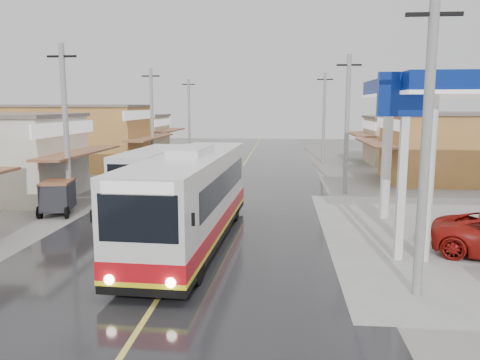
{
  "coord_description": "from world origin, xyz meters",
  "views": [
    {
      "loc": [
        3.25,
        -12.54,
        5.16
      ],
      "look_at": [
        1.52,
        6.87,
        2.03
      ],
      "focal_mm": 35.0,
      "sensor_mm": 36.0,
      "label": 1
    }
  ],
  "objects_px": {
    "cyclist": "(153,193)",
    "second_bus": "(152,172)",
    "coach_bus": "(192,198)",
    "tricycle_near": "(57,196)"
  },
  "relations": [
    {
      "from": "second_bus",
      "to": "tricycle_near",
      "type": "bearing_deg",
      "value": -122.42
    },
    {
      "from": "cyclist",
      "to": "tricycle_near",
      "type": "height_order",
      "value": "cyclist"
    },
    {
      "from": "cyclist",
      "to": "second_bus",
      "type": "bearing_deg",
      "value": 98.5
    },
    {
      "from": "second_bus",
      "to": "tricycle_near",
      "type": "xyz_separation_m",
      "value": [
        -3.27,
        -4.69,
        -0.5
      ]
    },
    {
      "from": "coach_bus",
      "to": "cyclist",
      "type": "height_order",
      "value": "coach_bus"
    },
    {
      "from": "coach_bus",
      "to": "tricycle_near",
      "type": "xyz_separation_m",
      "value": [
        -7.24,
        3.96,
        -0.82
      ]
    },
    {
      "from": "coach_bus",
      "to": "second_bus",
      "type": "bearing_deg",
      "value": 117.2
    },
    {
      "from": "cyclist",
      "to": "coach_bus",
      "type": "bearing_deg",
      "value": -71.19
    },
    {
      "from": "coach_bus",
      "to": "tricycle_near",
      "type": "relative_size",
      "value": 5.32
    },
    {
      "from": "tricycle_near",
      "to": "cyclist",
      "type": "bearing_deg",
      "value": 21.43
    }
  ]
}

